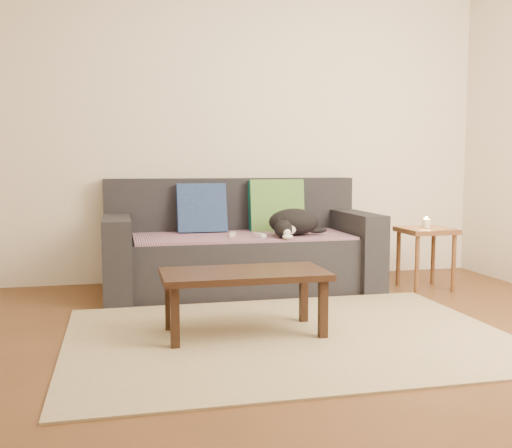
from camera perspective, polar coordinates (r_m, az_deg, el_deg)
name	(u,v)px	position (r m, az deg, el deg)	size (l,w,h in m)	color
ground	(297,345)	(3.35, 3.90, -11.46)	(4.50, 4.50, 0.00)	brown
back_wall	(229,127)	(5.15, -2.59, 9.19)	(4.50, 0.04, 2.60)	beige
sofa	(239,250)	(4.77, -1.60, -2.46)	(2.10, 0.94, 0.87)	#232328
throw_blanket	(242,236)	(4.67, -1.38, -1.14)	(1.66, 0.74, 0.02)	#3F294E
cushion_navy	(202,209)	(4.86, -5.21, 1.47)	(0.40, 0.10, 0.40)	#0F1743
cushion_green	(276,207)	(4.98, 1.94, 1.60)	(0.45, 0.11, 0.45)	#0C4F45
cat	(293,223)	(4.61, 3.57, 0.13)	(0.49, 0.46, 0.21)	black
wii_remote_a	(233,234)	(4.55, -2.23, -1.00)	(0.15, 0.04, 0.03)	white
wii_remote_b	(260,235)	(4.50, 0.39, -1.08)	(0.15, 0.04, 0.03)	white
side_table	(426,239)	(4.91, 15.88, -1.36)	(0.39, 0.39, 0.49)	brown
candle	(426,223)	(4.90, 15.92, 0.06)	(0.06, 0.06, 0.09)	beige
rug	(289,337)	(3.48, 3.17, -10.66)	(2.50, 1.80, 0.01)	tan
coffee_table	(244,279)	(3.45, -1.13, -5.27)	(0.95, 0.47, 0.38)	black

